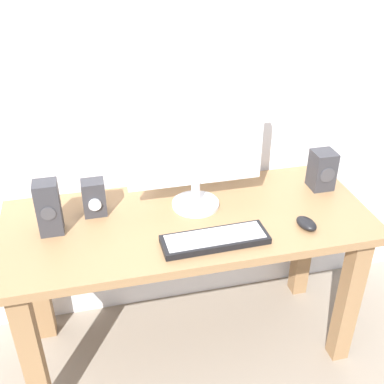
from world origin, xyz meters
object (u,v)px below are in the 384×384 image
object	(u,v)px
mouse	(306,223)
speaker_left	(49,208)
monitor	(195,148)
desk	(188,245)
keyboard_primary	(215,239)
audio_controller	(94,198)
speaker_right	(322,170)

from	to	relation	value
mouse	speaker_left	xyz separation A→B (m)	(-0.96, 0.20, 0.09)
monitor	mouse	xyz separation A→B (m)	(0.38, -0.26, -0.24)
desk	keyboard_primary	distance (m)	0.24
monitor	audio_controller	xyz separation A→B (m)	(-0.41, 0.03, -0.19)
speaker_left	keyboard_primary	bearing A→B (deg)	-19.71
monitor	keyboard_primary	bearing A→B (deg)	-88.01
monitor	audio_controller	bearing A→B (deg)	176.25
speaker_left	audio_controller	bearing A→B (deg)	27.50
desk	monitor	bearing A→B (deg)	61.28
desk	keyboard_primary	xyz separation A→B (m)	(0.06, -0.18, 0.15)
mouse	speaker_right	distance (m)	0.34
speaker_left	audio_controller	distance (m)	0.19
speaker_right	desk	bearing A→B (deg)	-170.48
mouse	monitor	bearing A→B (deg)	131.13
desk	mouse	distance (m)	0.49
mouse	speaker_right	world-z (taller)	speaker_right
desk	speaker_left	xyz separation A→B (m)	(-0.53, 0.03, 0.24)
keyboard_primary	speaker_right	bearing A→B (deg)	26.75
desk	speaker_right	world-z (taller)	speaker_right
monitor	speaker_left	size ratio (longest dim) A/B	2.53
audio_controller	keyboard_primary	bearing A→B (deg)	-35.49
keyboard_primary	speaker_left	bearing A→B (deg)	160.29
speaker_right	audio_controller	size ratio (longest dim) A/B	1.15
monitor	speaker_right	distance (m)	0.60
desk	mouse	size ratio (longest dim) A/B	15.03
keyboard_primary	audio_controller	size ratio (longest dim) A/B	2.68
monitor	audio_controller	world-z (taller)	monitor
mouse	speaker_left	bearing A→B (deg)	153.71
mouse	desk	bearing A→B (deg)	144.14
monitor	keyboard_primary	xyz separation A→B (m)	(0.01, -0.27, -0.25)
keyboard_primary	speaker_left	distance (m)	0.63
keyboard_primary	speaker_right	size ratio (longest dim) A/B	2.33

